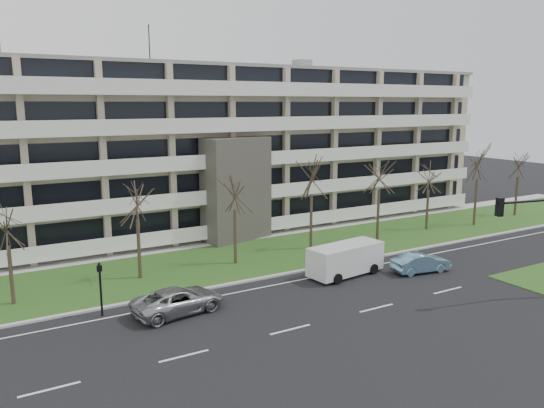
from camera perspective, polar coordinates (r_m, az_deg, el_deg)
ground at (r=32.42m, az=11.18°, el=-10.93°), size 160.00×160.00×0.00m
grass_verge at (r=42.45m, az=-0.48°, el=-5.41°), size 90.00×10.00×0.06m
curb at (r=38.37m, az=3.24°, el=-7.17°), size 90.00×0.35×0.12m
sidewalk at (r=47.14m, az=-3.80°, el=-3.77°), size 90.00×2.00×0.08m
lane_edge_line at (r=37.21m, az=4.52°, el=-7.85°), size 90.00×0.12×0.01m
apartment_building at (r=52.00m, az=-7.27°, el=6.01°), size 60.50×15.10×18.75m
silver_pickup at (r=31.36m, az=-10.04°, el=-10.18°), size 5.65×3.19×1.49m
blue_sedan at (r=39.43m, az=15.70°, el=-6.09°), size 4.45×2.14×1.41m
white_van at (r=37.60m, az=8.00°, el=-5.64°), size 5.86×2.86×2.19m
pedestrian_signal at (r=31.56m, az=-17.99°, el=-8.02°), size 0.32×0.27×3.13m
tree_1 at (r=34.54m, az=-26.69°, el=-1.85°), size 3.23×3.23×6.45m
tree_2 at (r=36.57m, az=-14.38°, el=0.77°), size 3.69×3.69×7.37m
tree_3 at (r=38.91m, az=-4.06°, el=1.69°), size 3.69×3.69×7.38m
tree_4 at (r=42.91m, az=4.30°, el=3.39°), size 4.09×4.09×8.19m
tree_5 at (r=45.69m, az=11.52°, el=3.73°), size 4.13×4.13×8.27m
tree_6 at (r=51.81m, az=16.56°, el=3.08°), size 3.43×3.43×6.86m
tree_7 at (r=55.01m, az=21.32°, el=4.44°), size 4.17×4.17×8.35m
tree_8 at (r=61.71m, az=25.05°, el=4.16°), size 3.75×3.75×7.50m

